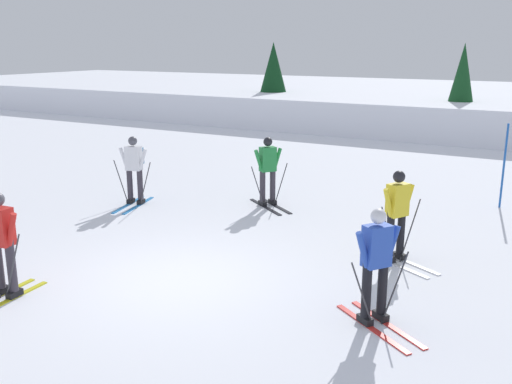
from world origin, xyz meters
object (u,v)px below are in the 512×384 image
skier_white (134,167)px  conifer_far_centre (273,73)px  skier_green (268,169)px  trail_marker_pole (504,166)px  skier_red (2,242)px  skier_yellow (397,213)px  skier_blue (376,263)px  conifer_far_right (462,83)px

skier_white → conifer_far_centre: 17.05m
skier_green → trail_marker_pole: (5.08, 2.62, 0.12)m
skier_red → skier_yellow: bearing=42.6°
skier_green → conifer_far_centre: conifer_far_centre is taller
skier_yellow → conifer_far_centre: 20.59m
skier_red → conifer_far_centre: 22.60m
skier_yellow → skier_red: size_ratio=1.00×
skier_white → trail_marker_pole: bearing=27.0°
skier_green → skier_yellow: bearing=-29.9°
conifer_far_centre → skier_blue: bearing=-58.8°
skier_yellow → conifer_far_centre: conifer_far_centre is taller
skier_red → trail_marker_pole: trail_marker_pole is taller
skier_green → skier_red: bearing=-99.3°
skier_blue → trail_marker_pole: size_ratio=0.83×
skier_yellow → skier_red: 6.71m
skier_blue → conifer_far_centre: conifer_far_centre is taller
skier_green → conifer_far_centre: 16.75m
trail_marker_pole → conifer_far_right: bearing=105.1°
skier_red → conifer_far_right: conifer_far_right is taller
skier_yellow → conifer_far_right: bearing=96.6°
skier_white → skier_red: same height
skier_yellow → skier_white: same height
skier_blue → skier_red: (-5.37, -1.98, 0.00)m
skier_blue → skier_yellow: 2.59m
trail_marker_pole → skier_white: bearing=-153.0°
skier_blue → skier_white: bearing=155.6°
conifer_far_right → skier_blue: bearing=-83.0°
skier_green → skier_blue: bearing=-48.1°
skier_blue → trail_marker_pole: 7.43m
skier_white → skier_red: bearing=-70.5°
skier_blue → skier_yellow: (-0.43, 2.56, 0.00)m
trail_marker_pole → conifer_far_centre: size_ratio=0.52×
skier_green → conifer_far_centre: size_ratio=0.43×
skier_green → skier_yellow: same height
skier_green → skier_white: size_ratio=1.00×
skier_yellow → trail_marker_pole: size_ratio=0.83×
skier_green → conifer_far_right: size_ratio=0.43×
trail_marker_pole → conifer_far_centre: conifer_far_centre is taller
conifer_far_right → skier_red: bearing=-98.3°
skier_blue → skier_yellow: bearing=99.5°
skier_yellow → skier_white: (-6.80, 0.72, 0.04)m
skier_red → conifer_far_centre: bearing=106.7°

